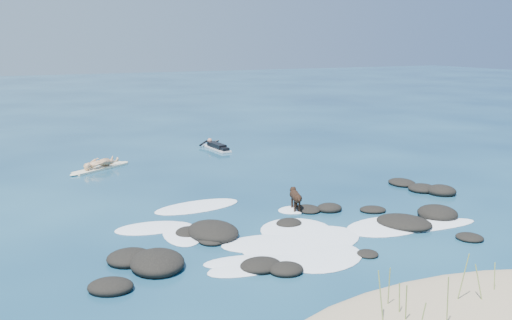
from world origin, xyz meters
TOP-DOWN VIEW (x-y plane):
  - ground at (0.00, 0.00)m, footprint 160.00×160.00m
  - dune_grass at (0.00, -7.82)m, footprint 4.16×1.64m
  - reef_rocks at (-0.11, -1.84)m, footprint 13.84×6.83m
  - breaking_foam at (-0.71, -1.99)m, footprint 10.44×7.80m
  - standing_surfer_rig at (-4.02, 8.97)m, footprint 2.90×1.95m
  - paddling_surfer_rig at (2.19, 11.04)m, footprint 1.16×2.60m
  - dog at (0.60, 0.06)m, footprint 0.51×1.14m

SIDE VIEW (x-z plane):
  - ground at x=0.00m, z-range 0.00..0.00m
  - breaking_foam at x=-0.71m, z-range -0.05..0.07m
  - reef_rocks at x=-0.11m, z-range -0.16..0.36m
  - paddling_surfer_rig at x=2.19m, z-range -0.07..0.38m
  - dog at x=0.60m, z-range 0.12..0.86m
  - dune_grass at x=0.00m, z-range 0.01..1.22m
  - standing_surfer_rig at x=-4.02m, z-range -0.19..1.64m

